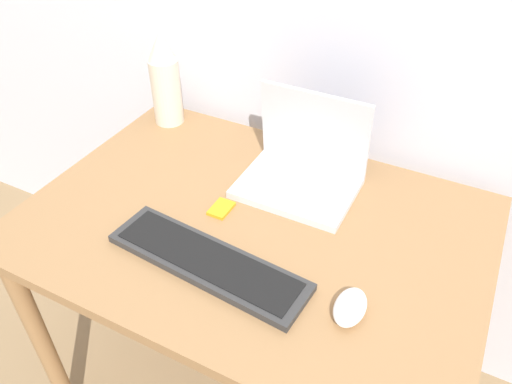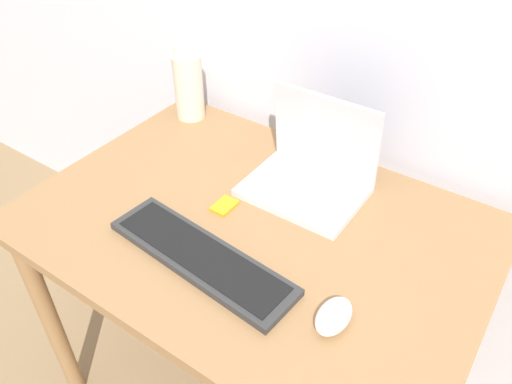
% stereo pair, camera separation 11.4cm
% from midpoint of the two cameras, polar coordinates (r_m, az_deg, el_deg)
% --- Properties ---
extents(desk, '(1.11, 0.78, 0.77)m').
position_cam_midpoint_polar(desk, '(1.29, 2.20, -6.79)').
color(desk, olive).
rests_on(desk, ground_plane).
extents(laptop, '(0.30, 0.23, 0.25)m').
position_cam_midpoint_polar(laptop, '(1.30, 8.82, 2.31)').
color(laptop, silver).
rests_on(laptop, desk).
extents(keyboard, '(0.48, 0.17, 0.02)m').
position_cam_midpoint_polar(keyboard, '(1.12, -3.42, -7.52)').
color(keyboard, '#2D2D2D').
rests_on(keyboard, desk).
extents(mouse, '(0.06, 0.10, 0.04)m').
position_cam_midpoint_polar(mouse, '(1.02, 12.15, -13.85)').
color(mouse, white).
rests_on(mouse, desk).
extents(vase, '(0.09, 0.09, 0.29)m').
position_cam_midpoint_polar(vase, '(1.57, -5.72, 13.12)').
color(vase, beige).
rests_on(vase, desk).
extents(mp3_player, '(0.05, 0.07, 0.01)m').
position_cam_midpoint_polar(mp3_player, '(1.25, -1.03, -1.70)').
color(mp3_player, orange).
rests_on(mp3_player, desk).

